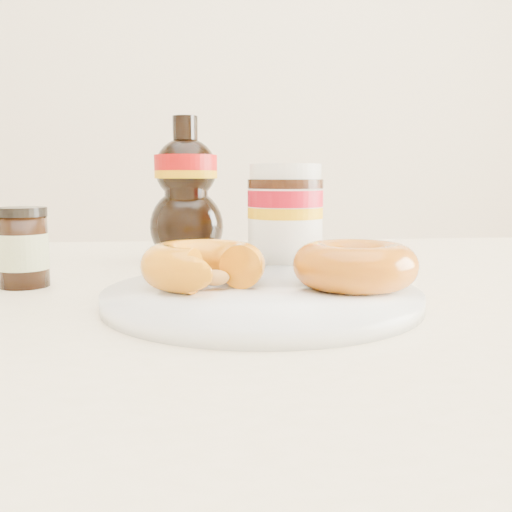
{
  "coord_description": "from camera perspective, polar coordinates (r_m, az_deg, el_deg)",
  "views": [
    {
      "loc": [
        -0.02,
        -0.43,
        0.86
      ],
      "look_at": [
        0.04,
        0.1,
        0.79
      ],
      "focal_mm": 40.0,
      "sensor_mm": 36.0,
      "label": 1
    }
  ],
  "objects": [
    {
      "name": "syrup_bottle",
      "position": [
        0.74,
        -7.0,
        6.6
      ],
      "size": [
        0.12,
        0.11,
        0.18
      ],
      "primitive_type": null,
      "rotation": [
        0.0,
        0.0,
        0.39
      ],
      "color": "black",
      "rests_on": "dining_table"
    },
    {
      "name": "nutella_jar",
      "position": [
        0.66,
        2.93,
        4.26
      ],
      "size": [
        0.09,
        0.09,
        0.12
      ],
      "rotation": [
        0.0,
        0.0,
        -0.06
      ],
      "color": "white",
      "rests_on": "dining_table"
    },
    {
      "name": "plate",
      "position": [
        0.49,
        0.56,
        -4.03
      ],
      "size": [
        0.27,
        0.27,
        0.01
      ],
      "color": "white",
      "rests_on": "dining_table"
    },
    {
      "name": "donut_whole",
      "position": [
        0.5,
        9.86,
        -0.89
      ],
      "size": [
        0.14,
        0.14,
        0.04
      ],
      "primitive_type": "torus",
      "rotation": [
        0.0,
        0.0,
        0.43
      ],
      "color": "#AF5F0B",
      "rests_on": "plate"
    },
    {
      "name": "dark_jar",
      "position": [
        0.61,
        -22.28,
        0.74
      ],
      "size": [
        0.05,
        0.05,
        0.08
      ],
      "rotation": [
        0.0,
        0.0,
        -0.13
      ],
      "color": "black",
      "rests_on": "dining_table"
    },
    {
      "name": "dining_table",
      "position": [
        0.56,
        -3.68,
        -12.04
      ],
      "size": [
        1.4,
        0.9,
        0.75
      ],
      "color": "beige",
      "rests_on": "ground"
    },
    {
      "name": "donut_bitten",
      "position": [
        0.5,
        -5.29,
        -0.88
      ],
      "size": [
        0.14,
        0.14,
        0.04
      ],
      "primitive_type": "torus",
      "rotation": [
        0.0,
        0.0,
        -0.42
      ],
      "color": "orange",
      "rests_on": "plate"
    }
  ]
}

